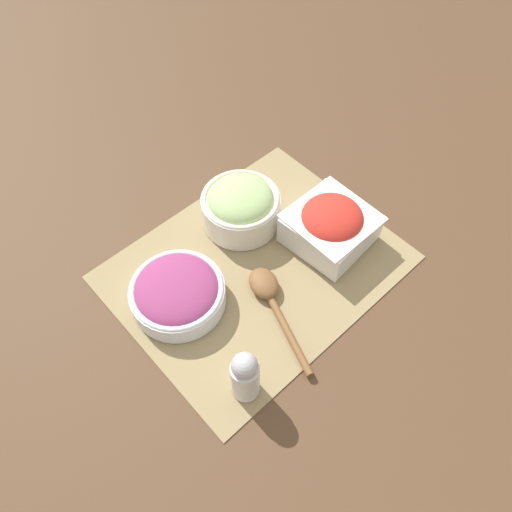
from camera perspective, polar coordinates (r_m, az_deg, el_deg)
ground_plane at (r=0.84m, az=0.00°, el=-1.30°), size 3.00×3.00×0.00m
placemat at (r=0.84m, az=0.00°, el=-1.23°), size 0.46×0.36×0.00m
tomato_bowl at (r=0.85m, az=8.55°, el=3.56°), size 0.14×0.14×0.08m
onion_bowl at (r=0.79m, az=-8.97°, el=-4.10°), size 0.15×0.15×0.05m
cucumber_bowl at (r=0.87m, az=-1.75°, el=5.81°), size 0.14×0.14×0.08m
wooden_spoon at (r=0.80m, az=1.53°, el=-4.41°), size 0.09×0.20×0.03m
pepper_shaker at (r=0.70m, az=-1.26°, el=-13.50°), size 0.04×0.04×0.11m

